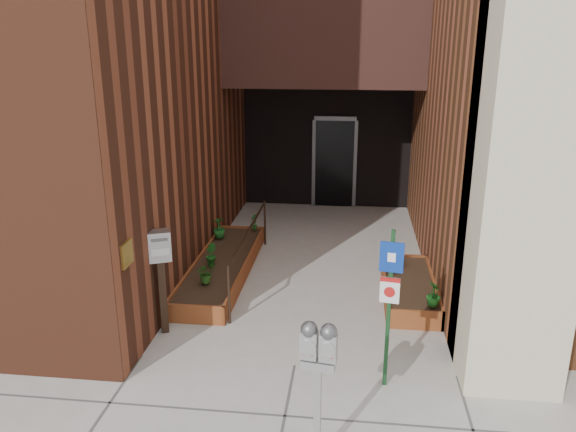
% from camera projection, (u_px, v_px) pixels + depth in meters
% --- Properties ---
extents(ground, '(80.00, 80.00, 0.00)m').
position_uv_depth(ground, '(294.00, 366.00, 7.08)').
color(ground, '#9E9991').
rests_on(ground, ground).
extents(planter_left, '(0.90, 3.60, 0.30)m').
position_uv_depth(planter_left, '(222.00, 268.00, 9.77)').
color(planter_left, brown).
rests_on(planter_left, ground).
extents(planter_right, '(0.80, 2.20, 0.30)m').
position_uv_depth(planter_right, '(409.00, 289.00, 8.94)').
color(planter_right, brown).
rests_on(planter_right, ground).
extents(handrail, '(0.04, 3.34, 0.90)m').
position_uv_depth(handrail, '(249.00, 237.00, 9.48)').
color(handrail, black).
rests_on(handrail, ground).
extents(parking_meter, '(0.35, 0.18, 1.52)m').
position_uv_depth(parking_meter, '(318.00, 356.00, 5.11)').
color(parking_meter, '#9F9FA2').
rests_on(parking_meter, ground).
extents(sign_post, '(0.27, 0.08, 1.95)m').
position_uv_depth(sign_post, '(390.00, 293.00, 6.33)').
color(sign_post, '#153C1C').
rests_on(sign_post, ground).
extents(payment_dropbox, '(0.36, 0.32, 1.50)m').
position_uv_depth(payment_dropbox, '(160.00, 260.00, 7.58)').
color(payment_dropbox, black).
rests_on(payment_dropbox, ground).
extents(shrub_left_a, '(0.41, 0.41, 0.32)m').
position_uv_depth(shrub_left_a, '(206.00, 273.00, 8.74)').
color(shrub_left_a, '#245217').
rests_on(shrub_left_a, planter_left).
extents(shrub_left_b, '(0.28, 0.28, 0.38)m').
position_uv_depth(shrub_left_b, '(211.00, 255.00, 9.39)').
color(shrub_left_b, '#175117').
rests_on(shrub_left_b, planter_left).
extents(shrub_left_c, '(0.32, 0.32, 0.41)m').
position_uv_depth(shrub_left_c, '(219.00, 227.00, 10.71)').
color(shrub_left_c, '#1B6120').
rests_on(shrub_left_c, planter_left).
extents(shrub_left_d, '(0.23, 0.23, 0.34)m').
position_uv_depth(shrub_left_d, '(254.00, 222.00, 11.15)').
color(shrub_left_d, '#1C611B').
rests_on(shrub_left_d, planter_left).
extents(shrub_right_a, '(0.21, 0.21, 0.36)m').
position_uv_depth(shrub_right_a, '(434.00, 294.00, 7.96)').
color(shrub_right_a, '#1B611D').
rests_on(shrub_right_a, planter_right).
extents(shrub_right_b, '(0.20, 0.20, 0.32)m').
position_uv_depth(shrub_right_b, '(398.00, 255.00, 9.45)').
color(shrub_right_b, '#205217').
rests_on(shrub_right_b, planter_right).
extents(shrub_right_c, '(0.38, 0.38, 0.31)m').
position_uv_depth(shrub_right_c, '(393.00, 263.00, 9.14)').
color(shrub_right_c, '#18541D').
rests_on(shrub_right_c, planter_right).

